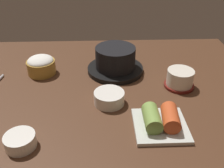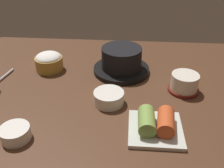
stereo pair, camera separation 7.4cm
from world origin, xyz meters
The scene contains 7 objects.
dining_table centered at (0.00, 0.00, 1.00)cm, with size 100.00×76.00×2.00cm, color #4C2D1C.
stone_pot centered at (4.12, 10.95, 5.95)cm, with size 18.50×18.50×8.58cm.
rice_bowl centered at (-20.21, 10.62, 5.09)cm, with size 9.15×9.15×6.10cm.
tea_cup_with_saucer centered at (22.97, 0.65, 4.79)cm, with size 9.00×9.00×5.52cm.
banchan_cup_center centered at (1.51, -7.08, 3.87)cm, with size 8.35×8.35×3.48cm.
kimchi_plate centered at (13.57, -17.57, 4.03)cm, with size 12.74×12.74×5.04cm.
side_bowl_near centered at (-18.54, -22.56, 3.65)cm, with size 6.91×6.91×3.07cm.
Camera 2 is at (6.86, -64.29, 43.92)cm, focal length 41.08 mm.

